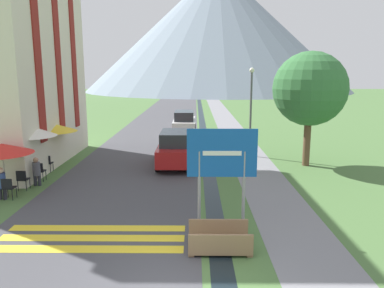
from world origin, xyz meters
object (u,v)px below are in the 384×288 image
cafe_chair_nearest (8,187)px  cafe_umbrella_middle_white (32,131)px  cafe_chair_far_left (40,163)px  tree_by_path (310,89)px  footbridge (219,241)px  cafe_umbrella_front_red (2,149)px  parked_car_far (184,123)px  cafe_chair_far_right (47,162)px  person_seated_near (1,182)px  cafe_chair_middle (39,170)px  road_sign (222,162)px  parked_car_near (177,148)px  person_seated_far (36,170)px  cafe_chair_near_left (22,178)px  streetlamp (251,104)px  cafe_umbrella_rear_yellow (53,128)px

cafe_chair_nearest → cafe_umbrella_middle_white: size_ratio=0.35×
cafe_chair_far_left → tree_by_path: 13.77m
footbridge → cafe_umbrella_front_red: bearing=151.4°
parked_car_far → cafe_chair_far_right: size_ratio=5.39×
person_seated_near → cafe_chair_middle: bearing=79.6°
road_sign → parked_car_near: size_ratio=0.72×
cafe_chair_far_left → person_seated_far: size_ratio=0.69×
person_seated_near → tree_by_path: size_ratio=0.21×
person_seated_near → footbridge: bearing=-26.5°
tree_by_path → parked_car_far: bearing=123.8°
cafe_umbrella_middle_white → person_seated_near: (-0.04, -2.88, -1.49)m
cafe_umbrella_front_red → person_seated_near: cafe_umbrella_front_red is taller
cafe_chair_near_left → parked_car_far: bearing=67.0°
footbridge → parked_car_far: bearing=94.5°
cafe_chair_middle → tree_by_path: 13.48m
parked_car_near → person_seated_near: size_ratio=3.46×
cafe_chair_nearest → person_seated_near: person_seated_near is taller
cafe_chair_nearest → cafe_chair_far_left: same height
person_seated_far → streetlamp: streetlamp is taller
cafe_chair_far_right → cafe_umbrella_rear_yellow: size_ratio=0.36×
cafe_chair_nearest → streetlamp: (10.24, 7.68, 2.48)m
cafe_chair_middle → cafe_chair_near_left: same height
parked_car_far → streetlamp: streetlamp is taller
cafe_chair_nearest → person_seated_far: person_seated_far is taller
cafe_chair_far_left → tree_by_path: tree_by_path is taller
cafe_chair_far_left → cafe_chair_near_left: bearing=-106.0°
cafe_umbrella_front_red → streetlamp: size_ratio=0.46×
cafe_umbrella_rear_yellow → person_seated_far: bearing=-82.5°
cafe_chair_middle → person_seated_far: 0.68m
cafe_chair_middle → tree_by_path: bearing=29.6°
person_seated_near → person_seated_far: 1.87m
cafe_chair_nearest → cafe_umbrella_front_red: bearing=141.7°
parked_car_far → cafe_umbrella_front_red: bearing=-113.8°
cafe_umbrella_rear_yellow → person_seated_near: (-0.15, -5.14, -1.33)m
parked_car_far → tree_by_path: size_ratio=0.79×
parked_car_far → person_seated_near: parked_car_far is taller
cafe_chair_far_left → streetlamp: bearing=-4.5°
road_sign → parked_car_far: (-1.66, 17.86, -1.20)m
cafe_chair_nearest → parked_car_far: bearing=82.7°
cafe_chair_near_left → streetlamp: (10.23, 6.52, 2.48)m
cafe_chair_far_left → cafe_umbrella_middle_white: cafe_umbrella_middle_white is taller
parked_car_near → parked_car_far: 9.97m
person_seated_near → cafe_umbrella_rear_yellow: bearing=88.4°
footbridge → parked_car_near: size_ratio=0.39×
road_sign → tree_by_path: size_ratio=0.54×
cafe_chair_near_left → person_seated_far: size_ratio=0.69×
cafe_chair_middle → cafe_umbrella_rear_yellow: 3.13m
cafe_chair_nearest → cafe_chair_far_right: same height
parked_car_near → parked_car_far: (0.09, 9.97, -0.00)m
cafe_chair_far_left → streetlamp: (10.62, 3.82, 2.48)m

